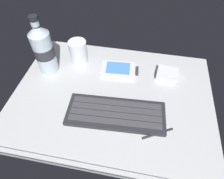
{
  "coord_description": "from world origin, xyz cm",
  "views": [
    {
      "loc": [
        7.34,
        -38.7,
        49.88
      ],
      "look_at": [
        0.0,
        0.0,
        3.0
      ],
      "focal_mm": 31.52,
      "sensor_mm": 36.0,
      "label": 1
    }
  ],
  "objects_px": {
    "juice_cup": "(78,52)",
    "charger_block": "(167,74)",
    "keyboard": "(116,113)",
    "handheld_device": "(120,70)",
    "stylus_pen": "(158,133)",
    "water_bottle": "(43,49)"
  },
  "relations": [
    {
      "from": "keyboard",
      "to": "juice_cup",
      "type": "height_order",
      "value": "juice_cup"
    },
    {
      "from": "keyboard",
      "to": "stylus_pen",
      "type": "height_order",
      "value": "keyboard"
    },
    {
      "from": "charger_block",
      "to": "stylus_pen",
      "type": "relative_size",
      "value": 0.74
    },
    {
      "from": "juice_cup",
      "to": "water_bottle",
      "type": "bearing_deg",
      "value": -144.99
    },
    {
      "from": "juice_cup",
      "to": "stylus_pen",
      "type": "xyz_separation_m",
      "value": [
        0.3,
        -0.25,
        -0.04
      ]
    },
    {
      "from": "handheld_device",
      "to": "water_bottle",
      "type": "height_order",
      "value": "water_bottle"
    },
    {
      "from": "juice_cup",
      "to": "charger_block",
      "type": "height_order",
      "value": "juice_cup"
    },
    {
      "from": "keyboard",
      "to": "charger_block",
      "type": "relative_size",
      "value": 4.23
    },
    {
      "from": "keyboard",
      "to": "handheld_device",
      "type": "xyz_separation_m",
      "value": [
        -0.02,
        0.19,
        -0.0
      ]
    },
    {
      "from": "stylus_pen",
      "to": "water_bottle",
      "type": "bearing_deg",
      "value": 125.15
    },
    {
      "from": "charger_block",
      "to": "stylus_pen",
      "type": "height_order",
      "value": "charger_block"
    },
    {
      "from": "stylus_pen",
      "to": "charger_block",
      "type": "bearing_deg",
      "value": 55.05
    },
    {
      "from": "keyboard",
      "to": "water_bottle",
      "type": "distance_m",
      "value": 0.32
    },
    {
      "from": "juice_cup",
      "to": "charger_block",
      "type": "relative_size",
      "value": 1.21
    },
    {
      "from": "handheld_device",
      "to": "stylus_pen",
      "type": "xyz_separation_m",
      "value": [
        0.14,
        -0.23,
        -0.0
      ]
    },
    {
      "from": "stylus_pen",
      "to": "handheld_device",
      "type": "bearing_deg",
      "value": 93.12
    },
    {
      "from": "handheld_device",
      "to": "stylus_pen",
      "type": "distance_m",
      "value": 0.27
    },
    {
      "from": "handheld_device",
      "to": "charger_block",
      "type": "bearing_deg",
      "value": 1.93
    },
    {
      "from": "keyboard",
      "to": "water_bottle",
      "type": "relative_size",
      "value": 1.42
    },
    {
      "from": "keyboard",
      "to": "charger_block",
      "type": "distance_m",
      "value": 0.24
    },
    {
      "from": "water_bottle",
      "to": "charger_block",
      "type": "distance_m",
      "value": 0.43
    },
    {
      "from": "water_bottle",
      "to": "charger_block",
      "type": "xyz_separation_m",
      "value": [
        0.42,
        0.04,
        -0.08
      ]
    }
  ]
}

